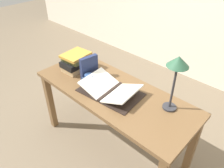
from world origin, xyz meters
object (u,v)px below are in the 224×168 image
object	(u,v)px
reading_lamp	(177,67)
coffee_mug	(89,79)
book_stack_tall	(76,62)
book_standing_upright	(89,67)
open_book	(110,90)

from	to	relation	value
reading_lamp	coffee_mug	bearing A→B (deg)	-163.94
book_stack_tall	book_standing_upright	bearing A→B (deg)	-4.93
book_stack_tall	reading_lamp	size ratio (longest dim) A/B	0.64
coffee_mug	book_stack_tall	bearing A→B (deg)	163.63
open_book	reading_lamp	bearing A→B (deg)	14.61
open_book	book_standing_upright	size ratio (longest dim) A/B	2.52
book_standing_upright	coffee_mug	distance (m)	0.11
book_stack_tall	book_standing_upright	distance (m)	0.21
open_book	book_stack_tall	size ratio (longest dim) A/B	1.89
open_book	book_stack_tall	distance (m)	0.53
open_book	coffee_mug	size ratio (longest dim) A/B	5.46
book_standing_upright	reading_lamp	xyz separation A→B (m)	(0.79, 0.14, 0.26)
book_standing_upright	open_book	bearing A→B (deg)	1.65
open_book	book_stack_tall	bearing A→B (deg)	168.14
book_stack_tall	coffee_mug	size ratio (longest dim) A/B	2.89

